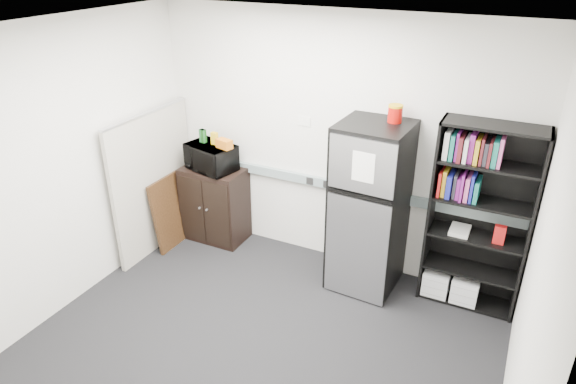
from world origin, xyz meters
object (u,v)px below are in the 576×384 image
Objects in this scene: bookshelf at (477,214)px; refrigerator at (369,208)px; microwave at (211,157)px; cabinet at (215,204)px; cubicle_partition at (154,181)px.

bookshelf reaches higher than refrigerator.
microwave is at bearing -178.39° from bookshelf.
microwave is (-2.89, -0.08, 0.08)m from bookshelf.
cabinet is at bearing -179.40° from refrigerator.
microwave is (0.51, 0.40, 0.24)m from cubicle_partition.
refrigerator is at bearing 8.04° from cubicle_partition.
bookshelf is 1.06× the size of refrigerator.
cubicle_partition is 0.76m from cabinet.
refrigerator is (1.90, -0.08, 0.42)m from cabinet.
cabinet is 1.95m from refrigerator.
microwave reaches higher than cabinet.
bookshelf is 3.45m from cubicle_partition.
bookshelf is 3.40× the size of microwave.
refrigerator is (-0.99, -0.15, -0.10)m from bookshelf.
cubicle_partition is at bearing -140.68° from cabinet.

